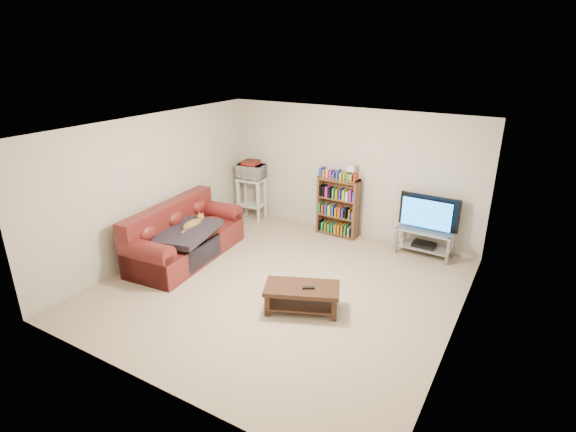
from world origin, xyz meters
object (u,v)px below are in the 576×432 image
Objects in this scene: sofa at (183,239)px; coffee_table at (302,294)px; tv_stand at (425,238)px; bookshelf at (338,206)px.

coffee_table is (2.57, -0.45, -0.07)m from sofa.
tv_stand is 0.84× the size of bookshelf.
bookshelf reaches higher than coffee_table.
bookshelf reaches higher than tv_stand.
tv_stand is 1.69m from bookshelf.
sofa is at bearing 147.07° from coffee_table.
tv_stand is (3.57, 2.16, -0.01)m from sofa.
sofa reaches higher than coffee_table.
coffee_table is 2.79m from tv_stand.
sofa is 2.61m from coffee_table.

